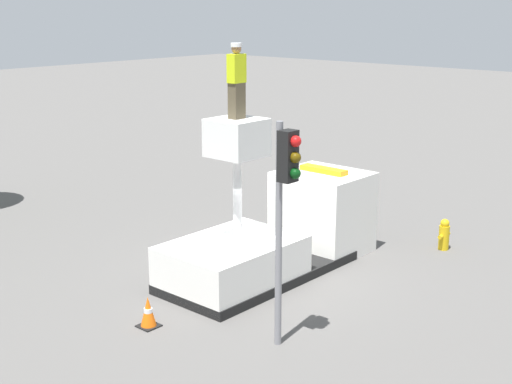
{
  "coord_description": "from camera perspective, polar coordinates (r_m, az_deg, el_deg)",
  "views": [
    {
      "loc": [
        -12.94,
        -11.34,
        6.79
      ],
      "look_at": [
        -1.71,
        -1.39,
        2.82
      ],
      "focal_mm": 50.0,
      "sensor_mm": 36.0,
      "label": 1
    }
  ],
  "objects": [
    {
      "name": "worker",
      "position": [
        16.69,
        -1.56,
        8.87
      ],
      "size": [
        0.4,
        0.26,
        1.75
      ],
      "color": "brown",
      "rests_on": "bucket_truck"
    },
    {
      "name": "bucket_truck",
      "position": [
        18.73,
        1.84,
        -3.38
      ],
      "size": [
        6.41,
        2.41,
        4.18
      ],
      "color": "black",
      "rests_on": "ground"
    },
    {
      "name": "fire_hydrant",
      "position": [
        20.97,
        14.81,
        -3.32
      ],
      "size": [
        0.54,
        0.3,
        0.9
      ],
      "color": "gold",
      "rests_on": "ground"
    },
    {
      "name": "traffic_light_pole",
      "position": [
        13.78,
        2.34,
        0.09
      ],
      "size": [
        0.34,
        0.57,
        4.63
      ],
      "color": "gray",
      "rests_on": "ground"
    },
    {
      "name": "ground_plane",
      "position": [
        18.5,
        0.29,
        -6.71
      ],
      "size": [
        120.0,
        120.0,
        0.0
      ],
      "primitive_type": "plane",
      "color": "#565451"
    },
    {
      "name": "traffic_cone_rear",
      "position": [
        15.79,
        -8.62,
        -9.52
      ],
      "size": [
        0.43,
        0.43,
        0.69
      ],
      "color": "black",
      "rests_on": "ground"
    }
  ]
}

